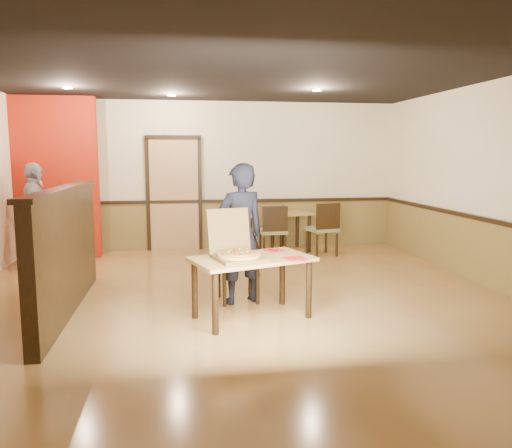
# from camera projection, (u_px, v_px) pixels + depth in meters

# --- Properties ---
(floor) EXTENTS (7.00, 7.00, 0.00)m
(floor) POSITION_uv_depth(u_px,v_px,m) (238.00, 299.00, 6.29)
(floor) COLOR tan
(floor) RESTS_ON ground
(ceiling) EXTENTS (7.00, 7.00, 0.00)m
(ceiling) POSITION_uv_depth(u_px,v_px,m) (237.00, 70.00, 5.90)
(ceiling) COLOR black
(ceiling) RESTS_ON wall_back
(wall_back) EXTENTS (7.00, 0.00, 7.00)m
(wall_back) POSITION_uv_depth(u_px,v_px,m) (216.00, 176.00, 9.52)
(wall_back) COLOR #FFF3C7
(wall_back) RESTS_ON floor
(wall_right) EXTENTS (0.00, 7.00, 7.00)m
(wall_right) POSITION_uv_depth(u_px,v_px,m) (499.00, 185.00, 6.63)
(wall_right) COLOR #FFF3C7
(wall_right) RESTS_ON floor
(wainscot_back) EXTENTS (7.00, 0.04, 0.90)m
(wainscot_back) POSITION_uv_depth(u_px,v_px,m) (217.00, 225.00, 9.63)
(wainscot_back) COLOR olive
(wainscot_back) RESTS_ON floor
(chair_rail_back) EXTENTS (7.00, 0.06, 0.06)m
(chair_rail_back) POSITION_uv_depth(u_px,v_px,m) (217.00, 201.00, 9.54)
(chair_rail_back) COLOR black
(chair_rail_back) RESTS_ON wall_back
(wainscot_right) EXTENTS (0.04, 7.00, 0.90)m
(wainscot_right) POSITION_uv_depth(u_px,v_px,m) (492.00, 255.00, 6.75)
(wainscot_right) COLOR olive
(wainscot_right) RESTS_ON floor
(chair_rail_right) EXTENTS (0.06, 7.00, 0.06)m
(chair_rail_right) POSITION_uv_depth(u_px,v_px,m) (493.00, 221.00, 6.69)
(chair_rail_right) COLOR black
(chair_rail_right) RESTS_ON wall_right
(back_door) EXTENTS (0.90, 0.06, 2.10)m
(back_door) POSITION_uv_depth(u_px,v_px,m) (174.00, 195.00, 9.41)
(back_door) COLOR tan
(back_door) RESTS_ON wall_back
(booth_partition) EXTENTS (0.20, 3.10, 1.44)m
(booth_partition) POSITION_uv_depth(u_px,v_px,m) (66.00, 249.00, 5.69)
(booth_partition) COLOR black
(booth_partition) RESTS_ON floor
(red_accent_panel) EXTENTS (1.60, 0.20, 2.78)m
(red_accent_panel) POSITION_uv_depth(u_px,v_px,m) (50.00, 178.00, 8.59)
(red_accent_panel) COLOR #A41D0B
(red_accent_panel) RESTS_ON floor
(spot_a) EXTENTS (0.14, 0.14, 0.02)m
(spot_a) POSITION_uv_depth(u_px,v_px,m) (67.00, 88.00, 7.32)
(spot_a) COLOR #FFEAB2
(spot_a) RESTS_ON ceiling
(spot_b) EXTENTS (0.14, 0.14, 0.02)m
(spot_b) POSITION_uv_depth(u_px,v_px,m) (171.00, 95.00, 8.23)
(spot_b) COLOR #FFEAB2
(spot_b) RESTS_ON ceiling
(spot_c) EXTENTS (0.14, 0.14, 0.02)m
(spot_c) POSITION_uv_depth(u_px,v_px,m) (317.00, 90.00, 7.59)
(spot_c) COLOR #FFEAB2
(spot_c) RESTS_ON ceiling
(main_table) EXTENTS (1.46, 1.11, 0.69)m
(main_table) POSITION_uv_depth(u_px,v_px,m) (252.00, 267.00, 5.48)
(main_table) COLOR #AC8748
(main_table) RESTS_ON floor
(diner_chair) EXTENTS (0.54, 0.54, 1.00)m
(diner_chair) POSITION_uv_depth(u_px,v_px,m) (236.00, 256.00, 6.22)
(diner_chair) COLOR olive
(diner_chair) RESTS_ON floor
(side_chair_left) EXTENTS (0.46, 0.46, 0.93)m
(side_chair_left) POSITION_uv_depth(u_px,v_px,m) (273.00, 229.00, 8.74)
(side_chair_left) COLOR olive
(side_chair_left) RESTS_ON floor
(side_chair_right) EXTENTS (0.57, 0.57, 0.96)m
(side_chair_right) POSITION_uv_depth(u_px,v_px,m) (324.00, 227.00, 8.87)
(side_chair_right) COLOR olive
(side_chair_right) RESTS_ON floor
(side_table) EXTENTS (0.81, 0.81, 0.73)m
(side_table) POSITION_uv_depth(u_px,v_px,m) (291.00, 221.00, 9.41)
(side_table) COLOR #AC8748
(side_table) RESTS_ON floor
(diner) EXTENTS (0.72, 0.59, 1.71)m
(diner) POSITION_uv_depth(u_px,v_px,m) (240.00, 234.00, 6.03)
(diner) COLOR black
(diner) RESTS_ON floor
(passerby) EXTENTS (0.60, 1.05, 1.68)m
(passerby) POSITION_uv_depth(u_px,v_px,m) (36.00, 215.00, 8.02)
(passerby) COLOR #9999A1
(passerby) RESTS_ON floor
(pizza_box) EXTENTS (0.63, 0.69, 0.52)m
(pizza_box) POSITION_uv_depth(u_px,v_px,m) (237.00, 253.00, 5.38)
(pizza_box) COLOR brown
(pizza_box) RESTS_ON main_table
(pizza) EXTENTS (0.54, 0.54, 0.03)m
(pizza) POSITION_uv_depth(u_px,v_px,m) (239.00, 255.00, 5.33)
(pizza) COLOR #E09551
(pizza) RESTS_ON pizza_box
(napkin_near) EXTENTS (0.26, 0.26, 0.01)m
(napkin_near) POSITION_uv_depth(u_px,v_px,m) (295.00, 258.00, 5.40)
(napkin_near) COLOR red
(napkin_near) RESTS_ON main_table
(napkin_far) EXTENTS (0.26, 0.26, 0.01)m
(napkin_far) POSITION_uv_depth(u_px,v_px,m) (275.00, 250.00, 5.85)
(napkin_far) COLOR red
(napkin_far) RESTS_ON main_table
(condiment) EXTENTS (0.06, 0.06, 0.14)m
(condiment) POSITION_uv_depth(u_px,v_px,m) (283.00, 208.00, 9.33)
(condiment) COLOR brown
(condiment) RESTS_ON side_table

